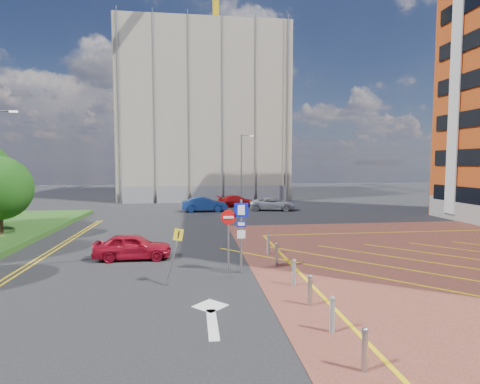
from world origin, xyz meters
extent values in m
plane|color=black|center=(0.00, 0.00, 0.00)|extent=(140.00, 140.00, 0.00)
cylinder|color=#3D2B1C|center=(-13.50, 10.00, 1.20)|extent=(0.36, 0.36, 1.80)
cylinder|color=#9EA0A8|center=(-13.90, 12.00, 8.18)|extent=(1.20, 0.10, 0.10)
cube|color=silver|center=(-13.30, 12.00, 8.15)|extent=(0.50, 0.15, 0.12)
cylinder|color=#9EA0A8|center=(4.00, 28.00, 4.00)|extent=(0.16, 0.16, 8.00)
cylinder|color=#9EA0A8|center=(4.60, 28.00, 7.88)|extent=(1.20, 0.10, 0.10)
cube|color=silver|center=(5.20, 28.00, 7.85)|extent=(0.50, 0.15, 0.12)
cylinder|color=#9EA0A8|center=(0.50, 1.00, 1.60)|extent=(0.10, 0.10, 3.20)
cube|color=#0A14B4|center=(0.50, 0.97, 2.75)|extent=(0.60, 0.04, 0.60)
cube|color=white|center=(0.50, 0.94, 2.75)|extent=(0.30, 0.02, 0.42)
cube|color=#0A14B4|center=(0.50, 0.97, 2.15)|extent=(0.40, 0.04, 0.25)
cube|color=white|center=(0.50, 0.94, 2.15)|extent=(0.28, 0.02, 0.14)
cube|color=white|center=(0.50, 0.97, 1.70)|extent=(0.35, 0.04, 0.35)
cylinder|color=#9EA0A8|center=(-0.05, 1.00, 1.35)|extent=(0.08, 0.08, 2.70)
cylinder|color=red|center=(-0.05, 0.97, 2.45)|extent=(0.64, 0.04, 0.64)
cube|color=white|center=(-0.05, 0.94, 2.45)|extent=(0.44, 0.02, 0.10)
cylinder|color=#9EA0A8|center=(-2.33, -0.33, 1.10)|extent=(0.62, 0.08, 2.15)
cube|color=yellow|center=(-2.11, -0.36, 2.00)|extent=(0.42, 0.42, 0.55)
cylinder|color=#9EA0A8|center=(2.30, -7.00, 0.47)|extent=(0.14, 0.14, 0.90)
cylinder|color=black|center=(2.30, -5.00, 0.47)|extent=(0.14, 0.14, 0.90)
cylinder|color=#9EA0A8|center=(2.30, -3.00, 0.47)|extent=(0.14, 0.14, 0.90)
cylinder|color=black|center=(2.30, -1.00, 0.47)|extent=(0.14, 0.14, 0.90)
cylinder|color=#9EA0A8|center=(2.30, 2.00, 0.47)|extent=(0.14, 0.14, 0.90)
cylinder|color=black|center=(2.30, 4.00, 0.47)|extent=(0.14, 0.14, 0.90)
cube|color=#A29684|center=(0.00, 40.00, 11.00)|extent=(21.20, 19.20, 22.00)
cube|color=gold|center=(2.00, 42.00, 17.00)|extent=(0.90, 0.90, 34.00)
cube|color=gray|center=(1.00, 30.00, 1.00)|extent=(21.60, 0.06, 2.00)
imported|color=#A70E21|center=(-4.52, 3.98, 0.64)|extent=(3.75, 1.53, 1.27)
imported|color=navy|center=(-0.43, 21.69, 0.72)|extent=(4.40, 1.55, 1.45)
imported|color=red|center=(3.17, 25.35, 0.62)|extent=(4.42, 2.21, 1.23)
imported|color=silver|center=(6.39, 21.93, 0.64)|extent=(4.97, 3.06, 1.29)
camera|label=1|loc=(-1.52, -14.75, 4.76)|focal=28.00mm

